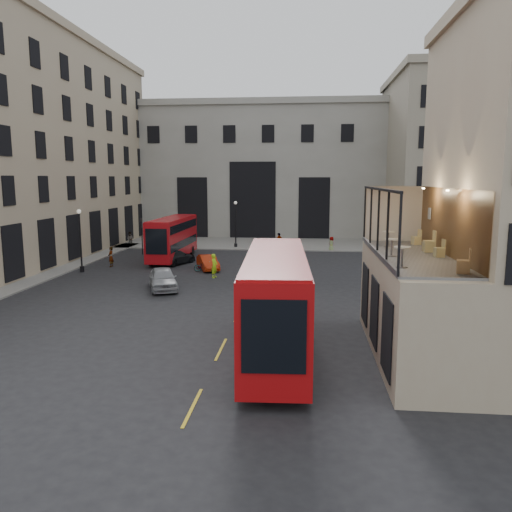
# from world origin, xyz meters

# --- Properties ---
(ground) EXTENTS (140.00, 140.00, 0.00)m
(ground) POSITION_xyz_m (0.00, 0.00, 0.00)
(ground) COLOR black
(ground) RESTS_ON ground
(host_building_main) EXTENTS (7.26, 11.40, 15.10)m
(host_building_main) POSITION_xyz_m (9.95, 0.00, 7.79)
(host_building_main) COLOR tan
(host_building_main) RESTS_ON ground
(host_frontage) EXTENTS (3.00, 11.00, 4.50)m
(host_frontage) POSITION_xyz_m (6.50, 0.00, 2.25)
(host_frontage) COLOR tan
(host_frontage) RESTS_ON ground
(cafe_floor) EXTENTS (3.00, 10.00, 0.10)m
(cafe_floor) POSITION_xyz_m (6.50, 0.00, 4.55)
(cafe_floor) COLOR slate
(cafe_floor) RESTS_ON host_frontage
(gateway) EXTENTS (35.00, 10.60, 18.00)m
(gateway) POSITION_xyz_m (-5.00, 47.99, 9.39)
(gateway) COLOR #A09E95
(gateway) RESTS_ON ground
(building_right) EXTENTS (16.60, 18.60, 20.00)m
(building_right) POSITION_xyz_m (20.00, 39.97, 10.39)
(building_right) COLOR gray
(building_right) RESTS_ON ground
(pavement_far) EXTENTS (40.00, 12.00, 0.12)m
(pavement_far) POSITION_xyz_m (-6.00, 38.00, 0.06)
(pavement_far) COLOR slate
(pavement_far) RESTS_ON ground
(traffic_light_near) EXTENTS (0.16, 0.20, 3.80)m
(traffic_light_near) POSITION_xyz_m (-1.00, 12.00, 2.42)
(traffic_light_near) COLOR black
(traffic_light_near) RESTS_ON ground
(traffic_light_far) EXTENTS (0.16, 0.20, 3.80)m
(traffic_light_far) POSITION_xyz_m (-15.00, 28.00, 2.42)
(traffic_light_far) COLOR black
(traffic_light_far) RESTS_ON ground
(street_lamp_a) EXTENTS (0.36, 0.36, 5.33)m
(street_lamp_a) POSITION_xyz_m (-17.00, 18.00, 2.39)
(street_lamp_a) COLOR black
(street_lamp_a) RESTS_ON ground
(street_lamp_b) EXTENTS (0.36, 0.36, 5.33)m
(street_lamp_b) POSITION_xyz_m (-6.00, 34.00, 2.39)
(street_lamp_b) COLOR black
(street_lamp_b) RESTS_ON ground
(bus_near) EXTENTS (3.20, 11.72, 4.63)m
(bus_near) POSITION_xyz_m (0.57, -0.46, 2.60)
(bus_near) COLOR #A30B0D
(bus_near) RESTS_ON ground
(bus_far) EXTENTS (2.54, 10.34, 4.11)m
(bus_far) POSITION_xyz_m (-10.95, 25.11, 2.31)
(bus_far) COLOR #AA0B11
(bus_far) RESTS_ON ground
(car_a) EXTENTS (3.34, 4.94, 1.56)m
(car_a) POSITION_xyz_m (-8.26, 12.18, 0.78)
(car_a) COLOR #999CA1
(car_a) RESTS_ON ground
(car_b) EXTENTS (2.76, 4.10, 1.28)m
(car_b) POSITION_xyz_m (-6.53, 20.12, 0.64)
(car_b) COLOR #B0270A
(car_b) RESTS_ON ground
(car_c) EXTENTS (3.47, 4.94, 1.33)m
(car_c) POSITION_xyz_m (-10.06, 22.53, 0.66)
(car_c) COLOR black
(car_c) RESTS_ON ground
(bicycle) EXTENTS (1.80, 0.78, 0.92)m
(bicycle) POSITION_xyz_m (-6.68, 19.27, 0.46)
(bicycle) COLOR gray
(bicycle) RESTS_ON ground
(cyclist) EXTENTS (0.62, 0.80, 1.93)m
(cyclist) POSITION_xyz_m (-5.35, 16.71, 0.96)
(cyclist) COLOR #AFED18
(cyclist) RESTS_ON ground
(pedestrian_a) EXTENTS (0.81, 0.64, 1.63)m
(pedestrian_a) POSITION_xyz_m (-18.59, 34.48, 0.81)
(pedestrian_a) COLOR gray
(pedestrian_a) RESTS_ON ground
(pedestrian_b) EXTENTS (1.38, 1.35, 1.90)m
(pedestrian_b) POSITION_xyz_m (-11.98, 30.13, 0.95)
(pedestrian_b) COLOR gray
(pedestrian_b) RESTS_ON ground
(pedestrian_c) EXTENTS (1.12, 1.12, 1.90)m
(pedestrian_c) POSITION_xyz_m (-0.97, 32.74, 0.95)
(pedestrian_c) COLOR gray
(pedestrian_c) RESTS_ON ground
(pedestrian_d) EXTENTS (0.90, 0.88, 1.56)m
(pedestrian_d) POSITION_xyz_m (4.78, 32.63, 0.78)
(pedestrian_d) COLOR gray
(pedestrian_d) RESTS_ON ground
(pedestrian_e) EXTENTS (0.45, 0.67, 1.80)m
(pedestrian_e) POSITION_xyz_m (-15.50, 20.68, 0.90)
(pedestrian_e) COLOR gray
(pedestrian_e) RESTS_ON ground
(cafe_table_near) EXTENTS (0.63, 0.63, 0.79)m
(cafe_table_near) POSITION_xyz_m (5.47, -3.14, 5.12)
(cafe_table_near) COLOR white
(cafe_table_near) RESTS_ON cafe_floor
(cafe_table_mid) EXTENTS (0.60, 0.60, 0.75)m
(cafe_table_mid) POSITION_xyz_m (5.55, -0.39, 5.10)
(cafe_table_mid) COLOR white
(cafe_table_mid) RESTS_ON cafe_floor
(cafe_table_far) EXTENTS (0.60, 0.60, 0.75)m
(cafe_table_far) POSITION_xyz_m (5.91, 2.75, 5.09)
(cafe_table_far) COLOR beige
(cafe_table_far) RESTS_ON cafe_floor
(cafe_chair_a) EXTENTS (0.53, 0.53, 0.89)m
(cafe_chair_a) POSITION_xyz_m (7.41, -4.16, 4.87)
(cafe_chair_a) COLOR tan
(cafe_chair_a) RESTS_ON cafe_floor
(cafe_chair_b) EXTENTS (0.42, 0.42, 0.76)m
(cafe_chair_b) POSITION_xyz_m (7.54, -0.45, 4.83)
(cafe_chair_b) COLOR tan
(cafe_chair_b) RESTS_ON cafe_floor
(cafe_chair_c) EXTENTS (0.49, 0.49, 0.97)m
(cafe_chair_c) POSITION_xyz_m (7.47, 1.03, 4.90)
(cafe_chair_c) COLOR #D1BE78
(cafe_chair_c) RESTS_ON cafe_floor
(cafe_chair_d) EXTENTS (0.46, 0.46, 0.77)m
(cafe_chair_d) POSITION_xyz_m (7.44, 3.56, 4.83)
(cafe_chair_d) COLOR #D0BB78
(cafe_chair_d) RESTS_ON cafe_floor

